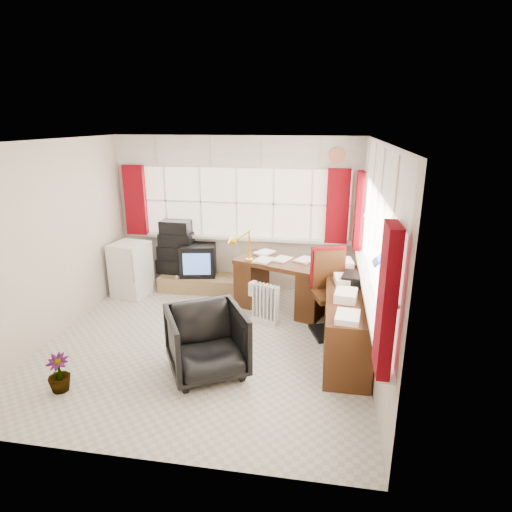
{
  "coord_description": "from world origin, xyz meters",
  "views": [
    {
      "loc": [
        1.42,
        -4.71,
        2.71
      ],
      "look_at": [
        0.55,
        0.55,
        1.02
      ],
      "focal_mm": 30.0,
      "sensor_mm": 36.0,
      "label": 1
    }
  ],
  "objects_px": {
    "desk": "(281,282)",
    "radiator": "(266,308)",
    "desk_lamp": "(249,239)",
    "tv_bench": "(202,283)",
    "office_chair": "(207,342)",
    "credenza": "(345,318)",
    "crt_tv": "(198,259)",
    "task_chair": "(329,288)",
    "mini_fridge": "(131,269)"
  },
  "relations": [
    {
      "from": "desk",
      "to": "radiator",
      "type": "height_order",
      "value": "desk"
    },
    {
      "from": "desk_lamp",
      "to": "tv_bench",
      "type": "xyz_separation_m",
      "value": [
        -0.9,
        0.57,
        -0.96
      ]
    },
    {
      "from": "office_chair",
      "to": "desk",
      "type": "bearing_deg",
      "value": 41.84
    },
    {
      "from": "desk_lamp",
      "to": "office_chair",
      "type": "distance_m",
      "value": 1.93
    },
    {
      "from": "credenza",
      "to": "crt_tv",
      "type": "bearing_deg",
      "value": 145.56
    },
    {
      "from": "desk",
      "to": "office_chair",
      "type": "xyz_separation_m",
      "value": [
        -0.63,
        -1.84,
        -0.04
      ]
    },
    {
      "from": "office_chair",
      "to": "credenza",
      "type": "xyz_separation_m",
      "value": [
        1.53,
        0.83,
        0.01
      ]
    },
    {
      "from": "credenza",
      "to": "tv_bench",
      "type": "distance_m",
      "value": 2.75
    },
    {
      "from": "task_chair",
      "to": "crt_tv",
      "type": "relative_size",
      "value": 1.72
    },
    {
      "from": "credenza",
      "to": "mini_fridge",
      "type": "relative_size",
      "value": 2.29
    },
    {
      "from": "tv_bench",
      "to": "mini_fridge",
      "type": "xyz_separation_m",
      "value": [
        -1.07,
        -0.37,
        0.31
      ]
    },
    {
      "from": "task_chair",
      "to": "radiator",
      "type": "height_order",
      "value": "task_chair"
    },
    {
      "from": "desk",
      "to": "tv_bench",
      "type": "relative_size",
      "value": 1.04
    },
    {
      "from": "radiator",
      "to": "tv_bench",
      "type": "bearing_deg",
      "value": 139.46
    },
    {
      "from": "desk",
      "to": "crt_tv",
      "type": "xyz_separation_m",
      "value": [
        -1.46,
        0.61,
        0.09
      ]
    },
    {
      "from": "office_chair",
      "to": "tv_bench",
      "type": "bearing_deg",
      "value": 78.27
    },
    {
      "from": "desk",
      "to": "task_chair",
      "type": "bearing_deg",
      "value": -39.87
    },
    {
      "from": "desk",
      "to": "radiator",
      "type": "bearing_deg",
      "value": -106.84
    },
    {
      "from": "credenza",
      "to": "mini_fridge",
      "type": "distance_m",
      "value": 3.54
    },
    {
      "from": "desk",
      "to": "desk_lamp",
      "type": "bearing_deg",
      "value": -173.43
    },
    {
      "from": "radiator",
      "to": "task_chair",
      "type": "bearing_deg",
      "value": -3.97
    },
    {
      "from": "task_chair",
      "to": "mini_fridge",
      "type": "distance_m",
      "value": 3.23
    },
    {
      "from": "task_chair",
      "to": "office_chair",
      "type": "bearing_deg",
      "value": -136.65
    },
    {
      "from": "credenza",
      "to": "crt_tv",
      "type": "relative_size",
      "value": 3.01
    },
    {
      "from": "task_chair",
      "to": "tv_bench",
      "type": "bearing_deg",
      "value": 152.09
    },
    {
      "from": "desk_lamp",
      "to": "tv_bench",
      "type": "bearing_deg",
      "value": 147.84
    },
    {
      "from": "desk",
      "to": "desk_lamp",
      "type": "distance_m",
      "value": 0.82
    },
    {
      "from": "desk",
      "to": "credenza",
      "type": "xyz_separation_m",
      "value": [
        0.91,
        -1.01,
        -0.03
      ]
    },
    {
      "from": "credenza",
      "to": "tv_bench",
      "type": "bearing_deg",
      "value": 146.3
    },
    {
      "from": "credenza",
      "to": "tv_bench",
      "type": "xyz_separation_m",
      "value": [
        -2.28,
        1.52,
        -0.27
      ]
    },
    {
      "from": "radiator",
      "to": "crt_tv",
      "type": "distance_m",
      "value": 1.75
    },
    {
      "from": "desk",
      "to": "mini_fridge",
      "type": "height_order",
      "value": "mini_fridge"
    },
    {
      "from": "desk_lamp",
      "to": "office_chair",
      "type": "bearing_deg",
      "value": -95.09
    },
    {
      "from": "crt_tv",
      "to": "desk_lamp",
      "type": "bearing_deg",
      "value": -34.08
    },
    {
      "from": "radiator",
      "to": "crt_tv",
      "type": "bearing_deg",
      "value": 138.75
    },
    {
      "from": "mini_fridge",
      "to": "radiator",
      "type": "bearing_deg",
      "value": -16.29
    },
    {
      "from": "desk_lamp",
      "to": "mini_fridge",
      "type": "relative_size",
      "value": 0.54
    },
    {
      "from": "desk_lamp",
      "to": "crt_tv",
      "type": "relative_size",
      "value": 0.71
    },
    {
      "from": "desk_lamp",
      "to": "crt_tv",
      "type": "bearing_deg",
      "value": 145.92
    },
    {
      "from": "desk",
      "to": "office_chair",
      "type": "distance_m",
      "value": 1.94
    },
    {
      "from": "desk_lamp",
      "to": "mini_fridge",
      "type": "bearing_deg",
      "value": 174.33
    },
    {
      "from": "desk_lamp",
      "to": "office_chair",
      "type": "height_order",
      "value": "desk_lamp"
    },
    {
      "from": "crt_tv",
      "to": "task_chair",
      "type": "bearing_deg",
      "value": -29.05
    },
    {
      "from": "credenza",
      "to": "desk_lamp",
      "type": "bearing_deg",
      "value": 145.31
    },
    {
      "from": "radiator",
      "to": "office_chair",
      "type": "bearing_deg",
      "value": -109.69
    },
    {
      "from": "tv_bench",
      "to": "crt_tv",
      "type": "bearing_deg",
      "value": 130.12
    },
    {
      "from": "credenza",
      "to": "desk",
      "type": "bearing_deg",
      "value": 131.98
    },
    {
      "from": "desk",
      "to": "radiator",
      "type": "relative_size",
      "value": 2.53
    },
    {
      "from": "task_chair",
      "to": "credenza",
      "type": "bearing_deg",
      "value": -64.01
    },
    {
      "from": "desk",
      "to": "office_chair",
      "type": "bearing_deg",
      "value": -108.88
    }
  ]
}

